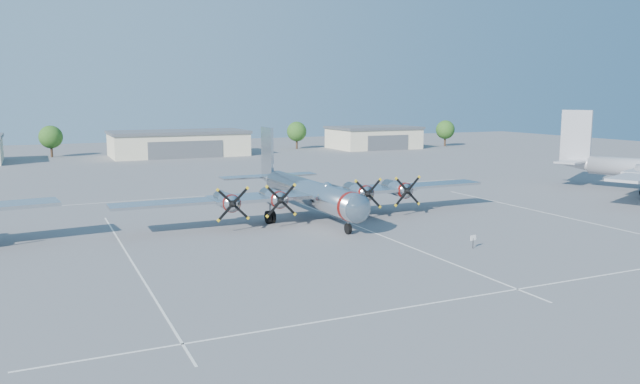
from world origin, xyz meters
name	(u,v)px	position (x,y,z in m)	size (l,w,h in m)	color
ground	(359,227)	(0.00, 0.00, 0.00)	(260.00, 260.00, 0.00)	#5B5B5E
parking_lines	(368,230)	(0.00, -1.75, 0.01)	(60.00, 50.08, 0.01)	silver
hangar_center	(179,143)	(0.00, 81.96, 2.71)	(28.60, 14.60, 5.40)	beige
hangar_east	(373,137)	(48.00, 81.96, 2.71)	(20.60, 14.60, 5.40)	beige
tree_west	(51,137)	(-25.00, 90.00, 4.22)	(4.80, 4.80, 6.64)	#382619
tree_east	(297,132)	(30.00, 88.00, 4.22)	(4.80, 4.80, 6.64)	#382619
tree_far_east	(445,130)	(68.00, 80.00, 4.22)	(4.80, 4.80, 6.64)	#382619
main_bomber_b29	(307,216)	(-2.54, 6.97, 0.00)	(40.26, 27.54, 8.90)	silver
info_placard	(473,239)	(4.43, -11.78, 0.80)	(0.60, 0.13, 1.14)	black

